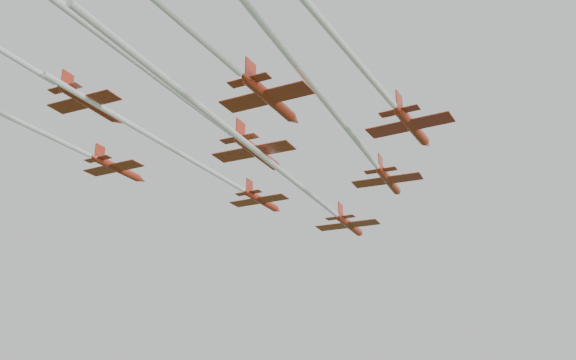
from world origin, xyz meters
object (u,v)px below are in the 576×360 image
at_px(jet_row3_mid, 193,104).
at_px(jet_row3_right, 381,90).
at_px(jet_lead, 306,190).
at_px(jet_row4_left, 14,58).
at_px(jet_row2_right, 350,132).
at_px(jet_row3_left, 0,112).
at_px(jet_row4_right, 183,23).
at_px(jet_row2_left, 224,179).

distance_m(jet_row3_mid, jet_row3_right, 18.72).
bearing_deg(jet_lead, jet_row4_left, -108.74).
bearing_deg(jet_lead, jet_row2_right, -51.64).
xyz_separation_m(jet_row3_left, jet_row4_right, (29.77, -8.44, -2.80)).
height_order(jet_row3_mid, jet_row3_right, jet_row3_mid).
distance_m(jet_row3_left, jet_row3_mid, 21.84).
bearing_deg(jet_row3_right, jet_row4_left, -144.95).
height_order(jet_row2_right, jet_row3_left, jet_row3_left).
distance_m(jet_row2_left, jet_row4_right, 40.93).
relative_size(jet_lead, jet_row4_left, 1.55).
xyz_separation_m(jet_lead, jet_row3_mid, (-0.51, -25.96, 1.04)).
height_order(jet_row3_left, jet_row4_left, jet_row4_left).
relative_size(jet_row3_left, jet_row4_left, 1.48).
xyz_separation_m(jet_row2_left, jet_row3_right, (27.81, -16.46, -0.89)).
bearing_deg(jet_row3_mid, jet_row4_right, -59.47).
relative_size(jet_lead, jet_row4_right, 1.23).
distance_m(jet_row3_mid, jet_row4_right, 16.75).
bearing_deg(jet_lead, jet_row4_right, -80.62).
height_order(jet_row2_right, jet_row4_left, jet_row4_left).
relative_size(jet_lead, jet_row3_mid, 1.18).
bearing_deg(jet_row2_right, jet_row3_mid, -136.84).
xyz_separation_m(jet_row3_mid, jet_row3_right, (17.84, 5.65, 0.14)).
distance_m(jet_row2_left, jet_row3_right, 32.32).
bearing_deg(jet_row3_right, jet_lead, 132.86).
distance_m(jet_lead, jet_row3_mid, 25.99).
xyz_separation_m(jet_lead, jet_row4_left, (-11.53, -38.82, 2.37)).
height_order(jet_row3_left, jet_row4_right, jet_row3_left).
bearing_deg(jet_row2_left, jet_row3_right, -29.94).
relative_size(jet_row2_left, jet_row4_left, 1.07).
distance_m(jet_lead, jet_row3_right, 26.73).
bearing_deg(jet_row2_right, jet_row3_right, -52.81).
relative_size(jet_row3_left, jet_row3_mid, 1.13).
bearing_deg(jet_row4_left, jet_row3_right, 31.46).
bearing_deg(jet_row4_right, jet_row3_mid, 122.50).
bearing_deg(jet_lead, jet_row3_left, -126.38).
bearing_deg(jet_row2_left, jet_row4_left, -91.05).
xyz_separation_m(jet_lead, jet_row3_right, (17.33, -20.31, 1.18)).
xyz_separation_m(jet_lead, jet_row3_left, (-21.55, -31.72, 2.19)).
xyz_separation_m(jet_row3_mid, jet_row4_left, (-11.02, -12.85, 1.33)).
distance_m(jet_row4_left, jet_row4_right, 20.03).
xyz_separation_m(jet_row2_right, jet_row3_mid, (-11.99, -12.55, 0.38)).
bearing_deg(jet_row3_left, jet_row4_right, -14.89).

